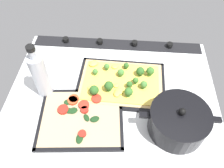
{
  "coord_description": "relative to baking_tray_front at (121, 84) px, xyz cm",
  "views": [
    {
      "loc": [
        -4.05,
        54.05,
        73.6
      ],
      "look_at": [
        0.19,
        -0.65,
        5.78
      ],
      "focal_mm": 36.55,
      "sensor_mm": 36.0,
      "label": 1
    }
  ],
  "objects": [
    {
      "name": "oil_bottle",
      "position": [
        29.79,
        6.24,
        9.97
      ],
      "size": [
        5.97,
        5.97,
        24.43
      ],
      "color": "#B7BCC6",
      "rests_on": "ground_plane"
    },
    {
      "name": "veggie_pizza_back",
      "position": [
        14.02,
        16.91,
        0.74
      ],
      "size": [
        30.09,
        25.44,
        1.9
      ],
      "color": "tan",
      "rests_on": "baking_tray_back"
    },
    {
      "name": "baking_tray_back",
      "position": [
        13.79,
        17.52,
        0.01
      ],
      "size": [
        32.68,
        28.04,
        1.3
      ],
      "color": "black",
      "rests_on": "ground_plane"
    },
    {
      "name": "broccoli_pizza",
      "position": [
        0.09,
        0.16,
        1.56
      ],
      "size": [
        33.94,
        24.09,
        5.88
      ],
      "color": "tan",
      "rests_on": "baking_tray_front"
    },
    {
      "name": "baking_tray_front",
      "position": [
        0.0,
        0.0,
        0.0
      ],
      "size": [
        36.4,
        26.55,
        1.3
      ],
      "color": "black",
      "rests_on": "ground_plane"
    },
    {
      "name": "cooking_pot",
      "position": [
        -20.44,
        18.53,
        4.59
      ],
      "size": [
        27.25,
        20.45,
        12.22
      ],
      "color": "black",
      "rests_on": "ground_plane"
    },
    {
      "name": "stove_control_panel",
      "position": [
        3.21,
        -24.48,
        0.18
      ],
      "size": [
        79.63,
        7.0,
        2.6
      ],
      "color": "black",
      "rests_on": "ground_plane"
    },
    {
      "name": "ground_plane",
      "position": [
        3.21,
        5.3,
        -1.87
      ],
      "size": [
        82.95,
        66.56,
        3.0
      ],
      "primitive_type": "cube",
      "color": "silver"
    }
  ]
}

